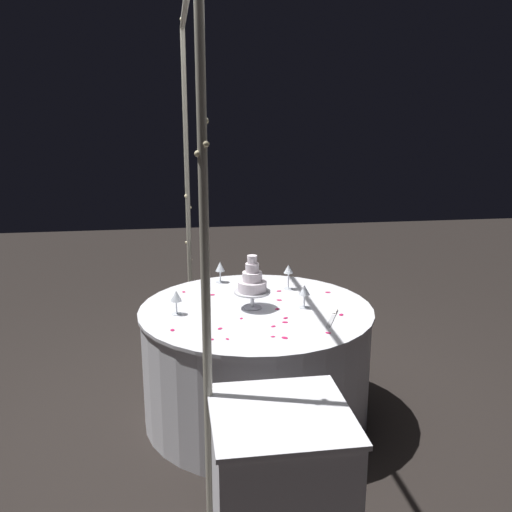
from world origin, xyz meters
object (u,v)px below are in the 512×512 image
at_px(decorative_arch, 192,159).
at_px(wine_glass_0, 176,297).
at_px(main_table, 256,362).
at_px(side_table, 280,500).
at_px(tiered_cake, 252,283).
at_px(wine_glass_3, 220,267).
at_px(wine_glass_1, 304,291).
at_px(wine_glass_2, 288,270).
at_px(cake_knife, 333,317).

xyz_separation_m(decorative_arch, wine_glass_0, (-0.05, 0.11, -0.79)).
height_order(main_table, side_table, side_table).
relative_size(tiered_cake, wine_glass_3, 2.21).
distance_m(main_table, tiered_cake, 0.52).
height_order(wine_glass_1, wine_glass_2, wine_glass_2).
distance_m(wine_glass_1, wine_glass_2, 0.38).
relative_size(main_table, cake_knife, 5.13).
relative_size(side_table, tiered_cake, 2.37).
bearing_deg(cake_knife, wine_glass_0, 78.47).
xyz_separation_m(wine_glass_0, wine_glass_3, (0.60, -0.31, 0.00)).
relative_size(main_table, side_table, 1.82).
distance_m(side_table, cake_knife, 1.25).
xyz_separation_m(main_table, side_table, (-1.32, 0.10, 0.03)).
bearing_deg(main_table, cake_knife, -118.71).
distance_m(wine_glass_2, cake_knife, 0.59).
relative_size(wine_glass_0, wine_glass_1, 1.01).
distance_m(wine_glass_1, wine_glass_3, 0.75).
height_order(decorative_arch, wine_glass_2, decorative_arch).
bearing_deg(decorative_arch, wine_glass_1, -93.97).
bearing_deg(wine_glass_3, cake_knife, -142.99).
relative_size(wine_glass_3, cake_knife, 0.54).
bearing_deg(wine_glass_3, decorative_arch, 160.61).
relative_size(wine_glass_0, cake_knife, 0.52).
bearing_deg(wine_glass_0, wine_glass_1, -89.96).
distance_m(decorative_arch, side_table, 1.82).
bearing_deg(wine_glass_3, wine_glass_0, 152.72).
xyz_separation_m(side_table, tiered_cake, (1.31, -0.08, 0.49)).
height_order(wine_glass_2, wine_glass_3, wine_glass_2).
relative_size(wine_glass_1, wine_glass_2, 0.85).
bearing_deg(main_table, wine_glass_0, 95.47).
height_order(decorative_arch, wine_glass_1, decorative_arch).
relative_size(main_table, wine_glass_0, 9.77).
xyz_separation_m(decorative_arch, main_table, (0.00, -0.36, -1.26)).
bearing_deg(side_table, wine_glass_1, -16.97).
relative_size(main_table, wine_glass_3, 9.50).
bearing_deg(cake_knife, wine_glass_2, 14.90).
distance_m(main_table, wine_glass_2, 0.65).
relative_size(wine_glass_1, cake_knife, 0.52).
height_order(main_table, cake_knife, cake_knife).
xyz_separation_m(decorative_arch, tiered_cake, (-0.01, -0.34, -0.74)).
distance_m(wine_glass_0, wine_glass_3, 0.67).
distance_m(side_table, wine_glass_3, 1.92).
relative_size(wine_glass_1, wine_glass_3, 0.96).
relative_size(tiered_cake, wine_glass_2, 1.96).
distance_m(decorative_arch, cake_knife, 1.21).
distance_m(main_table, wine_glass_0, 0.67).
height_order(tiered_cake, wine_glass_2, tiered_cake).
bearing_deg(decorative_arch, wine_glass_3, -19.39).
bearing_deg(wine_glass_2, tiered_cake, 139.15).
bearing_deg(wine_glass_1, main_table, 81.09).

